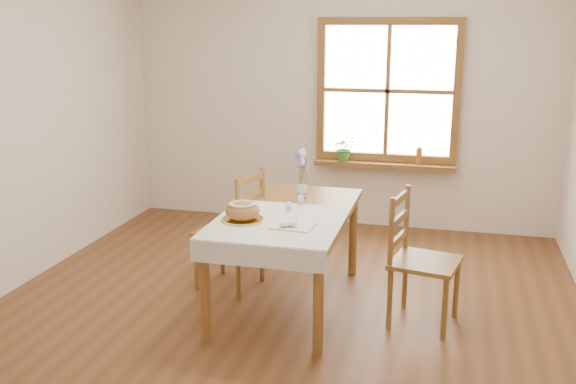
% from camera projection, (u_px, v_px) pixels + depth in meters
% --- Properties ---
extents(ground, '(5.00, 5.00, 0.00)m').
position_uv_depth(ground, '(278.00, 320.00, 4.73)').
color(ground, brown).
rests_on(ground, ground).
extents(room_walls, '(4.60, 5.10, 2.65)m').
position_uv_depth(room_walls, '(277.00, 87.00, 4.29)').
color(room_walls, silver).
rests_on(room_walls, ground).
extents(window, '(1.46, 0.08, 1.46)m').
position_uv_depth(window, '(388.00, 91.00, 6.55)').
color(window, '#905E2C').
rests_on(window, ground).
extents(window_sill, '(1.46, 0.20, 0.05)m').
position_uv_depth(window_sill, '(384.00, 165.00, 6.68)').
color(window_sill, '#905E2C').
rests_on(window_sill, ground).
extents(dining_table, '(0.90, 1.60, 0.75)m').
position_uv_depth(dining_table, '(288.00, 222.00, 4.84)').
color(dining_table, '#905E2C').
rests_on(dining_table, ground).
extents(table_linen, '(0.91, 0.99, 0.01)m').
position_uv_depth(table_linen, '(277.00, 222.00, 4.53)').
color(table_linen, white).
rests_on(table_linen, dining_table).
extents(chair_left, '(0.57, 0.55, 0.99)m').
position_uv_depth(chair_left, '(229.00, 229.00, 5.23)').
color(chair_left, '#905E2C').
rests_on(chair_left, ground).
extents(chair_right, '(0.56, 0.54, 0.97)m').
position_uv_depth(chair_right, '(426.00, 260.00, 4.56)').
color(chair_right, '#905E2C').
rests_on(chair_right, ground).
extents(bread_plate, '(0.36, 0.36, 0.02)m').
position_uv_depth(bread_plate, '(243.00, 219.00, 4.56)').
color(bread_plate, silver).
rests_on(bread_plate, table_linen).
extents(bread_loaf, '(0.25, 0.25, 0.13)m').
position_uv_depth(bread_loaf, '(243.00, 209.00, 4.54)').
color(bread_loaf, '#A9743C').
rests_on(bread_loaf, bread_plate).
extents(egg_napkin, '(0.31, 0.27, 0.01)m').
position_uv_depth(egg_napkin, '(293.00, 225.00, 4.43)').
color(egg_napkin, white).
rests_on(egg_napkin, table_linen).
extents(eggs, '(0.24, 0.22, 0.05)m').
position_uv_depth(eggs, '(293.00, 221.00, 4.42)').
color(eggs, white).
rests_on(eggs, egg_napkin).
extents(salt_shaker, '(0.05, 0.05, 0.08)m').
position_uv_depth(salt_shaker, '(289.00, 207.00, 4.75)').
color(salt_shaker, silver).
rests_on(salt_shaker, table_linen).
extents(pepper_shaker, '(0.05, 0.05, 0.09)m').
position_uv_depth(pepper_shaker, '(301.00, 201.00, 4.89)').
color(pepper_shaker, silver).
rests_on(pepper_shaker, table_linen).
extents(flower_vase, '(0.09, 0.09, 0.09)m').
position_uv_depth(flower_vase, '(302.00, 192.00, 5.20)').
color(flower_vase, silver).
rests_on(flower_vase, dining_table).
extents(lavender_bouquet, '(0.15, 0.15, 0.28)m').
position_uv_depth(lavender_bouquet, '(302.00, 169.00, 5.15)').
color(lavender_bouquet, '#645394').
rests_on(lavender_bouquet, flower_vase).
extents(potted_plant, '(0.32, 0.33, 0.21)m').
position_uv_depth(potted_plant, '(344.00, 151.00, 6.75)').
color(potted_plant, '#3D7E32').
rests_on(potted_plant, window_sill).
extents(amber_bottle, '(0.08, 0.08, 0.18)m').
position_uv_depth(amber_bottle, '(419.00, 156.00, 6.57)').
color(amber_bottle, '#B15820').
rests_on(amber_bottle, window_sill).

